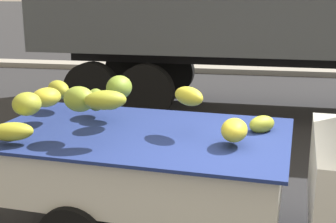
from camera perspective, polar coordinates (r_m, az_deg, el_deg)
curb_strip at (r=14.42m, az=11.39°, el=4.90°), size 80.00×0.80×0.16m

